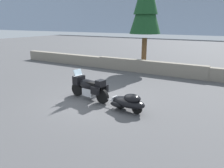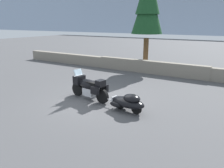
% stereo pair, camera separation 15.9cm
% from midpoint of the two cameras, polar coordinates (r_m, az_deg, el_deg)
% --- Properties ---
extents(ground_plane, '(80.00, 80.00, 0.00)m').
position_cam_midpoint_polar(ground_plane, '(10.29, -3.43, -4.03)').
color(ground_plane, '#4C4C4F').
extents(stone_guard_wall, '(24.00, 0.55, 0.88)m').
position_cam_midpoint_polar(stone_guard_wall, '(15.92, 8.44, 4.53)').
color(stone_guard_wall, gray).
rests_on(stone_guard_wall, ground).
extents(touring_motorcycle, '(2.30, 0.96, 1.33)m').
position_cam_midpoint_polar(touring_motorcycle, '(10.17, -5.56, -0.64)').
color(touring_motorcycle, black).
rests_on(touring_motorcycle, ground).
extents(car_shaped_trailer, '(2.23, 0.95, 0.76)m').
position_cam_midpoint_polar(car_shaped_trailer, '(8.83, 4.75, -4.65)').
color(car_shaped_trailer, black).
rests_on(car_shaped_trailer, ground).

